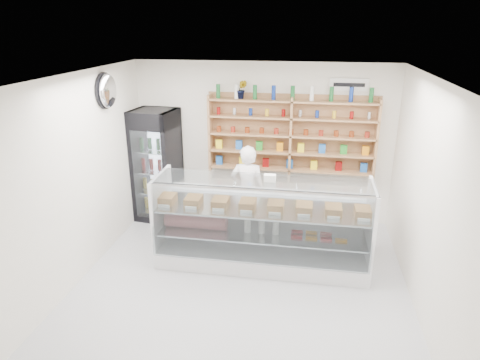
# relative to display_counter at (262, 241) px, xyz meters

# --- Properties ---
(room) EXTENTS (5.00, 5.00, 5.00)m
(room) POSITION_rel_display_counter_xyz_m (-0.20, -0.82, 1.03)
(room) COLOR #B5B5BA
(room) RESTS_ON ground
(display_counter) EXTENTS (3.07, 0.92, 1.34)m
(display_counter) POSITION_rel_display_counter_xyz_m (0.00, 0.00, 0.00)
(display_counter) COLOR white
(display_counter) RESTS_ON floor
(shop_worker) EXTENTS (0.58, 0.39, 1.56)m
(shop_worker) POSITION_rel_display_counter_xyz_m (-0.35, 0.90, 0.41)
(shop_worker) COLOR white
(shop_worker) RESTS_ON floor
(drinks_cooler) EXTENTS (0.80, 0.79, 2.00)m
(drinks_cooler) POSITION_rel_display_counter_xyz_m (-2.05, 1.31, 0.64)
(drinks_cooler) COLOR black
(drinks_cooler) RESTS_ON floor
(wall_shelving) EXTENTS (2.84, 0.28, 1.33)m
(wall_shelving) POSITION_rel_display_counter_xyz_m (0.30, 1.52, 1.23)
(wall_shelving) COLOR #A87A4F
(wall_shelving) RESTS_ON back_wall
(potted_plant) EXTENTS (0.17, 0.14, 0.31)m
(potted_plant) POSITION_rel_display_counter_xyz_m (-0.55, 1.52, 1.99)
(potted_plant) COLOR #1E6626
(potted_plant) RESTS_ON wall_shelving
(security_mirror) EXTENTS (0.15, 0.50, 0.50)m
(security_mirror) POSITION_rel_display_counter_xyz_m (-2.37, 0.38, 2.08)
(security_mirror) COLOR silver
(security_mirror) RESTS_ON left_wall
(wall_sign) EXTENTS (0.62, 0.03, 0.20)m
(wall_sign) POSITION_rel_display_counter_xyz_m (1.20, 1.65, 2.08)
(wall_sign) COLOR white
(wall_sign) RESTS_ON back_wall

